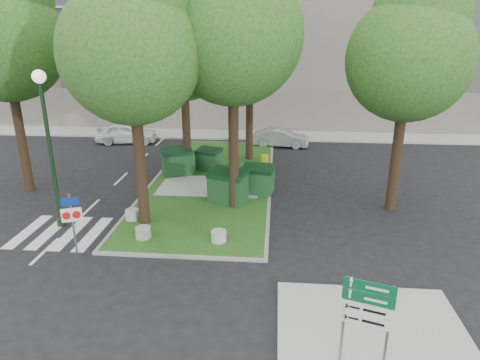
# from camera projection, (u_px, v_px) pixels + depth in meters

# --- Properties ---
(ground) EXTENTS (120.00, 120.00, 0.00)m
(ground) POSITION_uv_depth(u_px,v_px,m) (166.00, 256.00, 15.26)
(ground) COLOR black
(ground) RESTS_ON ground
(median_island) EXTENTS (6.00, 16.00, 0.12)m
(median_island) POSITION_uv_depth(u_px,v_px,m) (212.00, 180.00, 22.72)
(median_island) COLOR #184313
(median_island) RESTS_ON ground
(median_kerb) EXTENTS (6.30, 16.30, 0.10)m
(median_kerb) POSITION_uv_depth(u_px,v_px,m) (212.00, 181.00, 22.72)
(median_kerb) COLOR gray
(median_kerb) RESTS_ON ground
(sidewalk_corner) EXTENTS (5.00, 4.00, 0.12)m
(sidewalk_corner) POSITION_uv_depth(u_px,v_px,m) (371.00, 330.00, 11.43)
(sidewalk_corner) COLOR #999993
(sidewalk_corner) RESTS_ON ground
(building_sidewalk) EXTENTS (42.00, 3.00, 0.12)m
(building_sidewalk) POSITION_uv_depth(u_px,v_px,m) (226.00, 134.00, 32.62)
(building_sidewalk) COLOR #999993
(building_sidewalk) RESTS_ON ground
(zebra_crossing) EXTENTS (5.00, 3.00, 0.01)m
(zebra_crossing) POSITION_uv_depth(u_px,v_px,m) (82.00, 233.00, 16.97)
(zebra_crossing) COLOR silver
(zebra_crossing) RESTS_ON ground
(apartment_building) EXTENTS (41.00, 12.00, 16.00)m
(apartment_building) POSITION_uv_depth(u_px,v_px,m) (235.00, 25.00, 37.00)
(apartment_building) COLOR tan
(apartment_building) RESTS_ON ground
(tree_median_near_left) EXTENTS (5.20, 5.20, 10.53)m
(tree_median_near_left) POSITION_uv_depth(u_px,v_px,m) (133.00, 39.00, 15.33)
(tree_median_near_left) COLOR black
(tree_median_near_left) RESTS_ON ground
(tree_median_near_right) EXTENTS (5.60, 5.60, 11.46)m
(tree_median_near_right) POSITION_uv_depth(u_px,v_px,m) (235.00, 20.00, 16.71)
(tree_median_near_right) COLOR black
(tree_median_near_right) RESTS_ON ground
(tree_median_mid) EXTENTS (4.80, 4.80, 9.99)m
(tree_median_mid) POSITION_uv_depth(u_px,v_px,m) (185.00, 43.00, 21.51)
(tree_median_mid) COLOR black
(tree_median_mid) RESTS_ON ground
(tree_median_far) EXTENTS (5.80, 5.80, 11.93)m
(tree_median_far) POSITION_uv_depth(u_px,v_px,m) (252.00, 16.00, 23.62)
(tree_median_far) COLOR black
(tree_median_far) RESTS_ON ground
(tree_street_left) EXTENTS (5.40, 5.40, 11.00)m
(tree_street_left) POSITION_uv_depth(u_px,v_px,m) (5.00, 29.00, 19.07)
(tree_street_left) COLOR black
(tree_street_left) RESTS_ON ground
(tree_street_right) EXTENTS (5.00, 5.00, 10.06)m
(tree_street_right) POSITION_uv_depth(u_px,v_px,m) (412.00, 47.00, 16.95)
(tree_street_right) COLOR black
(tree_street_right) RESTS_ON ground
(dumpster_a) EXTENTS (1.94, 1.69, 1.51)m
(dumpster_a) POSITION_uv_depth(u_px,v_px,m) (177.00, 162.00, 23.26)
(dumpster_a) COLOR #0E3314
(dumpster_a) RESTS_ON median_island
(dumpster_b) EXTENTS (1.60, 1.38, 1.25)m
(dumpster_b) POSITION_uv_depth(u_px,v_px,m) (209.00, 159.00, 24.07)
(dumpster_b) COLOR #123F1A
(dumpster_b) RESTS_ON median_island
(dumpster_c) EXTENTS (1.95, 1.65, 1.54)m
(dumpster_c) POSITION_uv_depth(u_px,v_px,m) (228.00, 186.00, 19.56)
(dumpster_c) COLOR #103717
(dumpster_c) RESTS_ON median_island
(dumpster_d) EXTENTS (1.66, 1.30, 1.39)m
(dumpster_d) POSITION_uv_depth(u_px,v_px,m) (258.00, 179.00, 20.68)
(dumpster_d) COLOR #13401F
(dumpster_d) RESTS_ON median_island
(bollard_left) EXTENTS (0.58, 0.58, 0.42)m
(bollard_left) POSITION_uv_depth(u_px,v_px,m) (132.00, 214.00, 17.90)
(bollard_left) COLOR #A6A6A1
(bollard_left) RESTS_ON median_island
(bollard_right) EXTENTS (0.58, 0.58, 0.41)m
(bollard_right) POSITION_uv_depth(u_px,v_px,m) (219.00, 236.00, 16.05)
(bollard_right) COLOR #A8A9A4
(bollard_right) RESTS_ON median_island
(bollard_mid) EXTENTS (0.58, 0.58, 0.42)m
(bollard_mid) POSITION_uv_depth(u_px,v_px,m) (143.00, 232.00, 16.32)
(bollard_mid) COLOR #A5A5A0
(bollard_mid) RESTS_ON median_island
(litter_bin) EXTENTS (0.43, 0.43, 0.75)m
(litter_bin) POSITION_uv_depth(u_px,v_px,m) (265.00, 162.00, 24.46)
(litter_bin) COLOR yellow
(litter_bin) RESTS_ON median_island
(street_lamp) EXTENTS (0.50, 0.50, 6.27)m
(street_lamp) POSITION_uv_depth(u_px,v_px,m) (47.00, 132.00, 16.34)
(street_lamp) COLOR black
(street_lamp) RESTS_ON ground
(traffic_sign_pole) EXTENTS (0.66, 0.29, 2.31)m
(traffic_sign_pole) POSITION_uv_depth(u_px,v_px,m) (72.00, 216.00, 14.98)
(traffic_sign_pole) COLOR slate
(traffic_sign_pole) RESTS_ON ground
(directional_sign) EXTENTS (1.12, 0.39, 2.32)m
(directional_sign) POSITION_uv_depth(u_px,v_px,m) (367.00, 311.00, 9.63)
(directional_sign) COLOR slate
(directional_sign) RESTS_ON sidewalk_corner
(car_white) EXTENTS (4.43, 2.28, 1.44)m
(car_white) POSITION_uv_depth(u_px,v_px,m) (126.00, 133.00, 30.19)
(car_white) COLOR white
(car_white) RESTS_ON ground
(car_silver) EXTENTS (3.91, 1.67, 1.25)m
(car_silver) POSITION_uv_depth(u_px,v_px,m) (281.00, 138.00, 29.28)
(car_silver) COLOR #93979A
(car_silver) RESTS_ON ground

